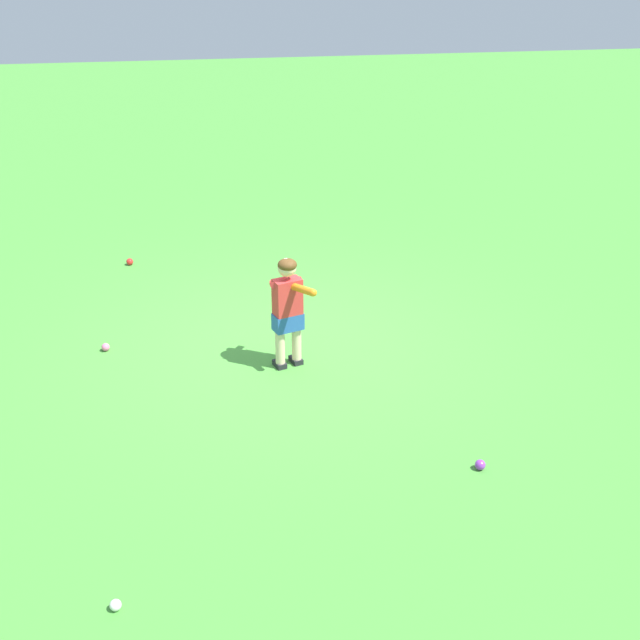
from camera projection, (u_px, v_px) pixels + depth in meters
name	position (u px, v px, depth m)	size (l,w,h in m)	color
ground_plane	(289.00, 342.00, 7.99)	(40.00, 40.00, 0.00)	#479338
child_batter	(288.00, 303.00, 7.28)	(0.58, 0.38, 1.08)	#232328
play_ball_behind_batter	(116.00, 605.00, 4.82)	(0.07, 0.07, 0.07)	white
play_ball_midfield	(130.00, 262.00, 9.83)	(0.08, 0.08, 0.08)	red
play_ball_far_left	(106.00, 347.00, 7.81)	(0.08, 0.08, 0.08)	pink
play_ball_near_batter	(480.00, 465.00, 6.09)	(0.08, 0.08, 0.08)	purple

